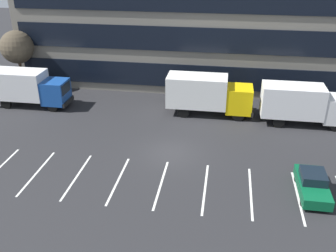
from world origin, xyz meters
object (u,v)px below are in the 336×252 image
at_px(sedan_forest, 312,184).
at_px(box_truck_yellow, 208,93).
at_px(box_truck_blue, 28,87).
at_px(box_truck_white, 303,103).
at_px(bare_tree, 17,47).

bearing_deg(sedan_forest, box_truck_yellow, 123.05).
height_order(box_truck_blue, box_truck_white, box_truck_white).
bearing_deg(bare_tree, box_truck_yellow, -9.55).
relative_size(box_truck_yellow, box_truck_blue, 1.04).
bearing_deg(sedan_forest, bare_tree, 151.75).
height_order(box_truck_yellow, box_truck_white, box_truck_yellow).
bearing_deg(bare_tree, box_truck_white, -8.46).
relative_size(box_truck_yellow, sedan_forest, 1.91).
bearing_deg(box_truck_blue, sedan_forest, -23.51).
distance_m(box_truck_white, sedan_forest, 10.17).
distance_m(box_truck_blue, box_truck_white, 24.30).
height_order(box_truck_white, bare_tree, bare_tree).
relative_size(box_truck_blue, box_truck_white, 1.00).
distance_m(box_truck_yellow, box_truck_white, 7.96).
distance_m(box_truck_yellow, sedan_forest, 13.03).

